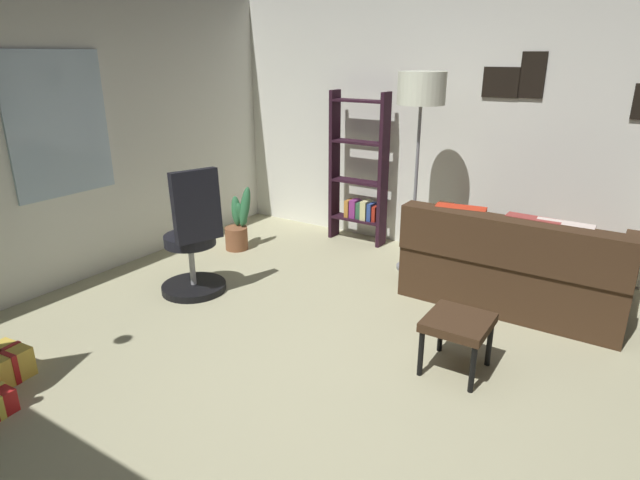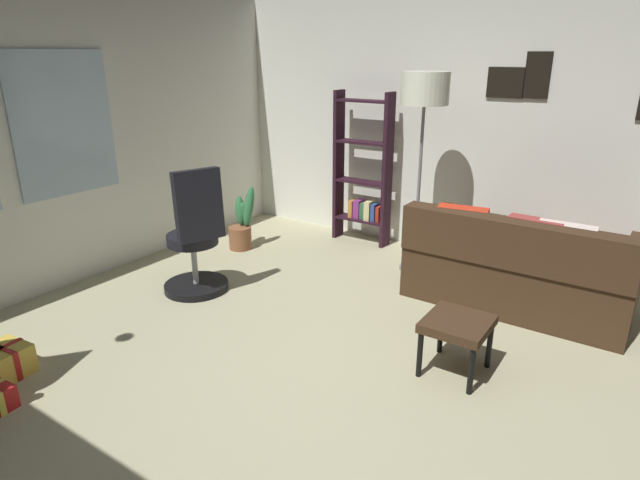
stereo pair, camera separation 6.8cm
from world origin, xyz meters
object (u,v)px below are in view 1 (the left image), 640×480
at_px(gift_box_gold, 2,365).
at_px(floor_lamp, 421,100).
at_px(bookshelf, 359,177).
at_px(office_chair, 193,246).
at_px(couch, 532,265).
at_px(footstool, 458,326).
at_px(potted_plant, 239,226).

distance_m(gift_box_gold, floor_lamp, 3.78).
bearing_deg(bookshelf, floor_lamp, -117.56).
bearing_deg(gift_box_gold, office_chair, -3.71).
distance_m(couch, bookshelf, 2.05).
relative_size(footstool, bookshelf, 0.26).
height_order(office_chair, bookshelf, bookshelf).
relative_size(office_chair, potted_plant, 1.65).
xyz_separation_m(couch, office_chair, (-1.49, 2.46, 0.14)).
distance_m(office_chair, floor_lamp, 2.35).
distance_m(gift_box_gold, potted_plant, 2.70).
relative_size(couch, bookshelf, 1.07).
distance_m(bookshelf, floor_lamp, 1.29).
xyz_separation_m(gift_box_gold, bookshelf, (3.58, -0.62, 0.63)).
height_order(bookshelf, potted_plant, bookshelf).
relative_size(footstool, potted_plant, 0.62).
distance_m(couch, floor_lamp, 1.71).
height_order(couch, office_chair, office_chair).
bearing_deg(potted_plant, couch, -81.64).
distance_m(bookshelf, potted_plant, 1.40).
xyz_separation_m(couch, footstool, (-1.43, 0.16, 0.03)).
bearing_deg(office_chair, gift_box_gold, 176.29).
bearing_deg(footstool, floor_lamp, 32.95).
relative_size(office_chair, floor_lamp, 0.61).
xyz_separation_m(couch, bookshelf, (0.48, 1.95, 0.43)).
height_order(bookshelf, floor_lamp, floor_lamp).
height_order(couch, floor_lamp, floor_lamp).
height_order(footstool, gift_box_gold, footstool).
bearing_deg(floor_lamp, bookshelf, 62.44).
distance_m(couch, office_chair, 2.88).
xyz_separation_m(bookshelf, floor_lamp, (-0.44, -0.84, 0.87)).
relative_size(footstool, floor_lamp, 0.23).
xyz_separation_m(floor_lamp, potted_plant, (-0.47, 1.79, -1.36)).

